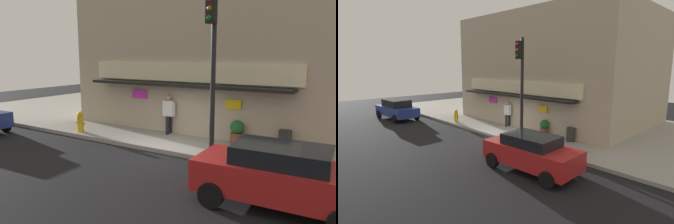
{
  "view_description": "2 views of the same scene",
  "coord_description": "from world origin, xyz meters",
  "views": [
    {
      "loc": [
        6.72,
        -9.98,
        3.68
      ],
      "look_at": [
        0.02,
        0.6,
        1.51
      ],
      "focal_mm": 35.27,
      "sensor_mm": 36.0,
      "label": 1
    },
    {
      "loc": [
        11.71,
        -10.01,
        4.36
      ],
      "look_at": [
        -0.14,
        1.29,
        1.42
      ],
      "focal_mm": 27.73,
      "sensor_mm": 36.0,
      "label": 2
    }
  ],
  "objects": [
    {
      "name": "trash_can",
      "position": [
        4.04,
        2.31,
        0.56
      ],
      "size": [
        0.47,
        0.47,
        0.78
      ],
      "primitive_type": "cylinder",
      "color": "#2D2D2D",
      "rests_on": "sidewalk"
    },
    {
      "name": "corner_building",
      "position": [
        -0.3,
        7.26,
        4.06
      ],
      "size": [
        12.96,
        10.44,
        7.79
      ],
      "color": "tan",
      "rests_on": "sidewalk"
    },
    {
      "name": "ground_plane",
      "position": [
        0.0,
        0.0,
        0.0
      ],
      "size": [
        50.61,
        50.61,
        0.0
      ],
      "primitive_type": "plane",
      "color": "black"
    },
    {
      "name": "traffic_light",
      "position": [
        1.88,
        0.49,
        3.79
      ],
      "size": [
        0.32,
        0.58,
        5.68
      ],
      "color": "black",
      "rests_on": "sidewalk"
    },
    {
      "name": "potted_plant_by_doorway",
      "position": [
        2.2,
        2.27,
        0.66
      ],
      "size": [
        0.55,
        0.55,
        0.95
      ],
      "color": "brown",
      "rests_on": "sidewalk"
    },
    {
      "name": "parked_car_red",
      "position": [
        4.96,
        -2.13,
        0.81
      ],
      "size": [
        4.16,
        2.11,
        1.55
      ],
      "color": "#AD1E1E",
      "rests_on": "ground_plane"
    },
    {
      "name": "fire_hydrant",
      "position": [
        -4.67,
        0.44,
        0.63
      ],
      "size": [
        0.53,
        0.29,
        0.95
      ],
      "color": "gold",
      "rests_on": "sidewalk"
    },
    {
      "name": "sidewalk",
      "position": [
        0.0,
        6.32,
        0.09
      ],
      "size": [
        33.74,
        12.63,
        0.17
      ],
      "primitive_type": "cube",
      "color": "gray",
      "rests_on": "ground_plane"
    },
    {
      "name": "pedestrian",
      "position": [
        -1.0,
        2.27,
        1.15
      ],
      "size": [
        0.63,
        0.5,
        1.76
      ],
      "color": "black",
      "rests_on": "sidewalk"
    }
  ]
}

